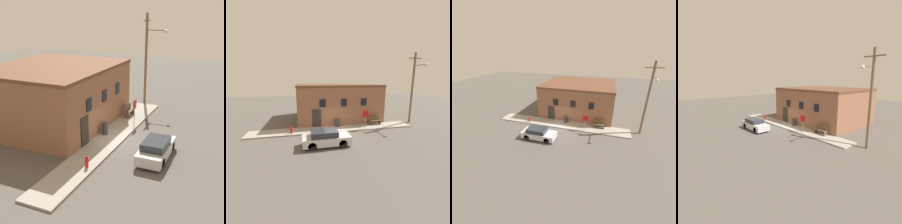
# 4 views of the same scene
# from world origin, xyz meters

# --- Properties ---
(ground_plane) EXTENTS (80.00, 80.00, 0.00)m
(ground_plane) POSITION_xyz_m (0.00, 0.00, 0.00)
(ground_plane) COLOR #56514C
(sidewalk) EXTENTS (18.19, 2.15, 0.13)m
(sidewalk) POSITION_xyz_m (0.00, 1.08, 0.07)
(sidewalk) COLOR #9E998E
(sidewalk) RESTS_ON ground
(brick_building) EXTENTS (10.86, 9.00, 4.88)m
(brick_building) POSITION_xyz_m (1.35, 6.59, 2.44)
(brick_building) COLOR #8E5B42
(brick_building) RESTS_ON ground
(fire_hydrant) EXTENTS (0.44, 0.21, 0.73)m
(fire_hydrant) POSITION_xyz_m (-4.61, 0.50, 0.50)
(fire_hydrant) COLOR red
(fire_hydrant) RESTS_ON sidewalk
(stop_sign) EXTENTS (0.74, 0.06, 2.03)m
(stop_sign) POSITION_xyz_m (3.41, 0.41, 1.56)
(stop_sign) COLOR gray
(stop_sign) RESTS_ON sidewalk
(bench) EXTENTS (1.41, 0.44, 0.99)m
(bench) POSITION_xyz_m (5.13, 1.55, 0.61)
(bench) COLOR brown
(bench) RESTS_ON sidewalk
(trash_bin) EXTENTS (0.49, 0.49, 0.92)m
(trash_bin) POSITION_xyz_m (0.45, 1.70, 0.60)
(trash_bin) COLOR #333338
(trash_bin) RESTS_ON sidewalk
(utility_pole) EXTENTS (1.80, 2.14, 8.76)m
(utility_pole) POSITION_xyz_m (10.21, 1.67, 4.69)
(utility_pole) COLOR brown
(utility_pole) RESTS_ON ground
(parked_car) EXTENTS (4.01, 1.64, 1.34)m
(parked_car) POSITION_xyz_m (-1.54, -2.91, 0.66)
(parked_car) COLOR black
(parked_car) RESTS_ON ground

